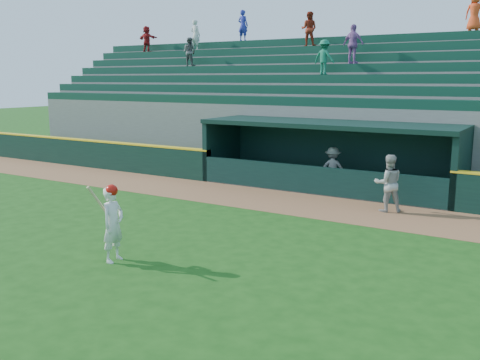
{
  "coord_description": "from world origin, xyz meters",
  "views": [
    {
      "loc": [
        7.45,
        -10.45,
        3.98
      ],
      "look_at": [
        0.0,
        1.6,
        1.3
      ],
      "focal_mm": 40.0,
      "sensor_mm": 36.0,
      "label": 1
    }
  ],
  "objects": [
    {
      "name": "warning_track",
      "position": [
        0.0,
        4.9,
        0.01
      ],
      "size": [
        40.0,
        3.0,
        0.01
      ],
      "primitive_type": "cube",
      "color": "brown",
      "rests_on": "ground"
    },
    {
      "name": "wall_stripe_left",
      "position": [
        -12.25,
        6.55,
        1.23
      ],
      "size": [
        15.5,
        0.32,
        0.06
      ],
      "primitive_type": "cube",
      "color": "yellow",
      "rests_on": "field_wall_left"
    },
    {
      "name": "ground",
      "position": [
        0.0,
        0.0,
        0.0
      ],
      "size": [
        120.0,
        120.0,
        0.0
      ],
      "primitive_type": "plane",
      "color": "#184711",
      "rests_on": "ground"
    },
    {
      "name": "dugout_player_inside",
      "position": [
        0.19,
        7.75,
        0.77
      ],
      "size": [
        1.13,
        0.88,
        1.54
      ],
      "primitive_type": "imported",
      "rotation": [
        0.0,
        0.0,
        3.49
      ],
      "color": "#ADACA7",
      "rests_on": "ground"
    },
    {
      "name": "field_wall_left",
      "position": [
        -12.25,
        6.55,
        0.6
      ],
      "size": [
        15.5,
        0.3,
        1.2
      ],
      "primitive_type": "cube",
      "color": "black",
      "rests_on": "ground"
    },
    {
      "name": "stands",
      "position": [
        0.0,
        12.58,
        2.4
      ],
      "size": [
        34.5,
        6.25,
        7.59
      ],
      "color": "slate",
      "rests_on": "ground"
    },
    {
      "name": "dugout_player_front",
      "position": [
        2.93,
        5.41,
        0.88
      ],
      "size": [
        1.07,
        1.01,
        1.75
      ],
      "primitive_type": "imported",
      "rotation": [
        0.0,
        0.0,
        3.69
      ],
      "color": "#A4A49F",
      "rests_on": "ground"
    },
    {
      "name": "dugout",
      "position": [
        0.0,
        8.0,
        1.36
      ],
      "size": [
        9.4,
        2.8,
        2.46
      ],
      "color": "slate",
      "rests_on": "ground"
    },
    {
      "name": "batter_at_plate",
      "position": [
        -0.9,
        -2.27,
        0.88
      ],
      "size": [
        0.52,
        0.79,
        1.75
      ],
      "color": "white",
      "rests_on": "ground"
    }
  ]
}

